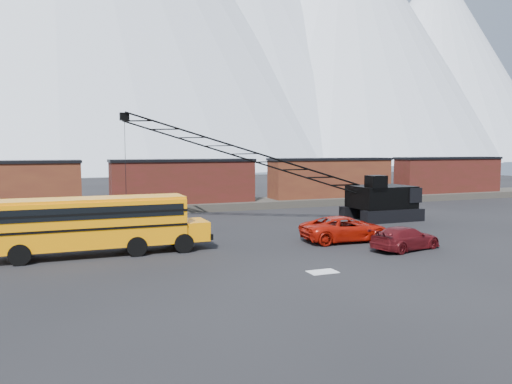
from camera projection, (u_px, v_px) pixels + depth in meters
The scene contains 10 objects.
ground at pixel (279, 256), 27.29m from camera, with size 160.00×160.00×0.00m, color black.
gravel_berm at pixel (184, 206), 47.62m from camera, with size 120.00×5.00×0.70m, color #423E36.
boxcar_mid at pixel (184, 181), 47.41m from camera, with size 13.70×3.10×4.17m.
boxcar_east_near at pixel (331, 178), 53.30m from camera, with size 13.70×3.10×4.17m.
boxcar_east_far at pixel (448, 175), 59.19m from camera, with size 13.70×3.10×4.17m.
snow_patch at pixel (323, 272), 23.77m from camera, with size 1.40×0.90×0.02m, color silver.
school_bus at pixel (99, 223), 27.44m from camera, with size 11.65×2.65×3.19m.
red_pickup at pixel (346, 229), 31.61m from camera, with size 2.65×5.75×1.60m, color #A81408.
maroon_suv at pixel (405, 238), 28.97m from camera, with size 1.89×4.65×1.35m, color #500E12.
crawler_crane at pixel (254, 157), 39.46m from camera, with size 23.21×7.73×8.81m.
Camera 1 is at (-11.08, -24.52, 5.88)m, focal length 35.00 mm.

